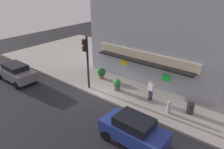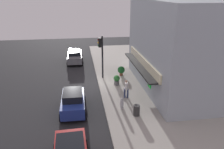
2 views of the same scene
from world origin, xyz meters
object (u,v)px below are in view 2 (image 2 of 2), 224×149
Objects in this scene: pedestrian at (126,88)px; potted_plant_by_doorway at (121,70)px; traffic_light at (101,51)px; parked_car_blue at (73,101)px; fire_hydrant at (122,103)px; parked_car_grey at (75,56)px; potted_plant_by_window at (117,80)px; trash_can at (137,110)px.

potted_plant_by_doorway is (-5.54, 0.61, -0.31)m from pedestrian.
parked_car_blue is at bearing -24.05° from traffic_light.
fire_hydrant is 0.21× the size of parked_car_grey.
fire_hydrant is 2.03m from pedestrian.
traffic_light is at bearing 155.95° from parked_car_blue.
pedestrian is 1.67× the size of potted_plant_by_window.
potted_plant_by_doorway is at bearing 169.72° from fire_hydrant.
fire_hydrant is 0.90× the size of potted_plant_by_doorway.
trash_can is 6.04m from potted_plant_by_window.
parked_car_blue is (1.43, -4.54, -0.21)m from pedestrian.
potted_plant_by_window is (-2.98, -0.33, -0.38)m from pedestrian.
potted_plant_by_doorway is 0.23× the size of parked_car_grey.
pedestrian is 12.54m from parked_car_grey.
traffic_light reaches higher than trash_can.
potted_plant_by_window is at bearing -173.70° from pedestrian.
parked_car_blue is (6.59, -2.94, -2.21)m from traffic_light.
fire_hydrant is 4.84m from potted_plant_by_window.
potted_plant_by_window reaches higher than trash_can.
parked_car_grey is (-14.75, -4.61, 0.26)m from trash_can.
parked_car_blue reaches higher than trash_can.
parked_car_grey is (-6.55, -2.86, -2.23)m from traffic_light.
pedestrian is (-3.04, -0.16, 0.50)m from trash_can.
parked_car_blue is at bearing -36.42° from potted_plant_by_doorway.
parked_car_grey is (-13.55, -3.73, 0.23)m from fire_hydrant.
parked_car_blue reaches higher than potted_plant_by_doorway.
trash_can is 3.08m from pedestrian.
pedestrian is at bearing -177.06° from trash_can.
parked_car_grey is (-13.15, 0.08, -0.03)m from parked_car_blue.
trash_can is at bearing 4.61° from potted_plant_by_window.
parked_car_blue is (6.98, -5.15, 0.10)m from potted_plant_by_doorway.
potted_plant_by_window reaches higher than fire_hydrant.
pedestrian is at bearing 107.53° from parked_car_blue.
fire_hydrant is 7.50m from potted_plant_by_doorway.
potted_plant_by_window is 9.66m from parked_car_grey.
trash_can is 0.50× the size of pedestrian.
potted_plant_by_window is at bearing 136.39° from parked_car_blue.
potted_plant_by_doorway is 7.99m from parked_car_grey.
parked_car_grey is (-11.72, -4.46, -0.24)m from pedestrian.
traffic_light reaches higher than parked_car_grey.
potted_plant_by_doorway is (-0.38, 2.20, -2.31)m from traffic_light.
fire_hydrant is 0.93× the size of potted_plant_by_window.
traffic_light reaches higher than fire_hydrant.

